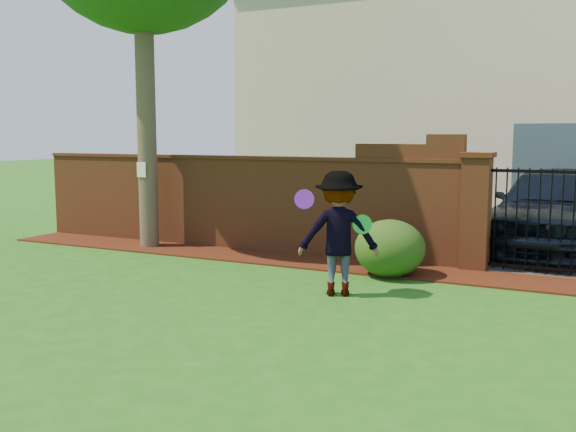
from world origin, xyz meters
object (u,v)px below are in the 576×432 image
at_px(frisbee_purple, 304,199).
at_px(frisbee_green, 362,224).
at_px(car, 553,210).
at_px(man, 338,234).

xyz_separation_m(frisbee_purple, frisbee_green, (0.66, 0.39, -0.34)).
bearing_deg(frisbee_green, car, 65.54).
bearing_deg(frisbee_purple, car, 61.03).
bearing_deg(frisbee_green, frisbee_purple, -149.11).
xyz_separation_m(man, frisbee_green, (0.32, 0.04, 0.14)).
xyz_separation_m(car, frisbee_green, (-2.03, -4.47, 0.17)).
height_order(car, man, man).
distance_m(frisbee_purple, frisbee_green, 0.84).
height_order(man, frisbee_green, man).
height_order(car, frisbee_green, car).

